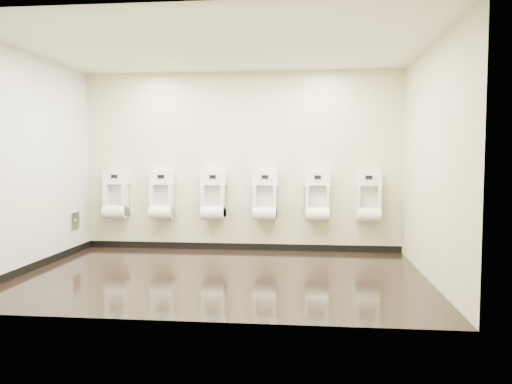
% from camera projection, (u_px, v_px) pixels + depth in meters
% --- Properties ---
extents(ground, '(5.00, 3.50, 0.00)m').
position_uv_depth(ground, '(222.00, 275.00, 6.19)').
color(ground, black).
rests_on(ground, ground).
extents(ceiling, '(5.00, 3.50, 0.00)m').
position_uv_depth(ceiling, '(221.00, 46.00, 6.00)').
color(ceiling, silver).
extents(back_wall, '(5.00, 0.02, 2.80)m').
position_uv_depth(back_wall, '(241.00, 161.00, 7.83)').
color(back_wall, beige).
rests_on(back_wall, ground).
extents(front_wall, '(5.00, 0.02, 2.80)m').
position_uv_depth(front_wall, '(187.00, 165.00, 4.36)').
color(front_wall, beige).
rests_on(front_wall, ground).
extents(left_wall, '(0.02, 3.50, 2.80)m').
position_uv_depth(left_wall, '(28.00, 162.00, 6.36)').
color(left_wall, beige).
rests_on(left_wall, ground).
extents(right_wall, '(0.02, 3.50, 2.80)m').
position_uv_depth(right_wall, '(432.00, 163.00, 5.84)').
color(right_wall, beige).
rests_on(right_wall, ground).
extents(tile_overlay_left, '(0.01, 3.50, 2.80)m').
position_uv_depth(tile_overlay_left, '(28.00, 162.00, 6.36)').
color(tile_overlay_left, white).
rests_on(tile_overlay_left, ground).
extents(skirting_back, '(5.00, 0.02, 0.10)m').
position_uv_depth(skirting_back, '(241.00, 246.00, 7.92)').
color(skirting_back, black).
rests_on(skirting_back, ground).
extents(skirting_left, '(0.02, 3.50, 0.10)m').
position_uv_depth(skirting_left, '(32.00, 267.00, 6.45)').
color(skirting_left, black).
rests_on(skirting_left, ground).
extents(access_panel, '(0.04, 0.25, 0.25)m').
position_uv_depth(access_panel, '(75.00, 221.00, 7.61)').
color(access_panel, '#9E9EA3').
rests_on(access_panel, left_wall).
extents(urinal_0, '(0.41, 0.30, 0.76)m').
position_uv_depth(urinal_0, '(116.00, 198.00, 7.95)').
color(urinal_0, white).
rests_on(urinal_0, back_wall).
extents(urinal_1, '(0.41, 0.30, 0.76)m').
position_uv_depth(urinal_1, '(162.00, 198.00, 7.87)').
color(urinal_1, white).
rests_on(urinal_1, back_wall).
extents(urinal_2, '(0.41, 0.30, 0.76)m').
position_uv_depth(urinal_2, '(213.00, 199.00, 7.78)').
color(urinal_2, white).
rests_on(urinal_2, back_wall).
extents(urinal_3, '(0.41, 0.30, 0.76)m').
position_uv_depth(urinal_3, '(265.00, 199.00, 7.70)').
color(urinal_3, white).
rests_on(urinal_3, back_wall).
extents(urinal_4, '(0.41, 0.30, 0.76)m').
position_uv_depth(urinal_4, '(317.00, 200.00, 7.62)').
color(urinal_4, white).
rests_on(urinal_4, back_wall).
extents(urinal_5, '(0.41, 0.30, 0.76)m').
position_uv_depth(urinal_5, '(368.00, 200.00, 7.54)').
color(urinal_5, white).
rests_on(urinal_5, back_wall).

